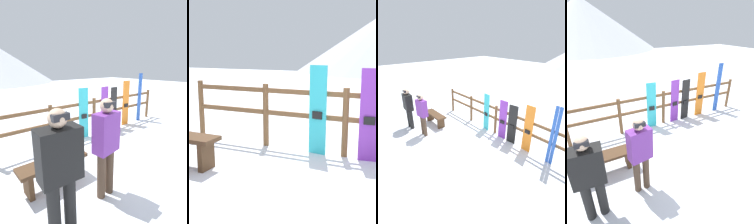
% 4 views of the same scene
% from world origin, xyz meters
% --- Properties ---
extents(ground_plane, '(40.00, 40.00, 0.00)m').
position_xyz_m(ground_plane, '(0.00, 0.00, 0.00)').
color(ground_plane, white).
extents(mountain_backdrop, '(18.00, 18.00, 6.00)m').
position_xyz_m(mountain_backdrop, '(0.00, 23.71, 3.00)').
color(mountain_backdrop, silver).
rests_on(mountain_backdrop, ground).
extents(fence, '(5.70, 0.10, 1.09)m').
position_xyz_m(fence, '(0.00, 1.71, 0.66)').
color(fence, brown).
rests_on(fence, ground).
extents(bench, '(1.19, 0.36, 0.47)m').
position_xyz_m(bench, '(-2.08, 0.34, 0.34)').
color(bench, '#4C331E').
rests_on(bench, ground).
extents(person_purple, '(0.43, 0.28, 1.57)m').
position_xyz_m(person_purple, '(-1.57, -0.40, 0.91)').
color(person_purple, '#4C3828').
rests_on(person_purple, ground).
extents(person_black, '(0.50, 0.30, 1.59)m').
position_xyz_m(person_black, '(-2.44, -0.56, 0.91)').
color(person_black, black).
rests_on(person_black, ground).
extents(snowboard_cyan, '(0.29, 0.08, 1.43)m').
position_xyz_m(snowboard_cyan, '(-0.43, 1.65, 0.71)').
color(snowboard_cyan, '#2DBFCC').
rests_on(snowboard_cyan, ground).
extents(snowboard_purple, '(0.30, 0.08, 1.41)m').
position_xyz_m(snowboard_purple, '(0.38, 1.65, 0.70)').
color(snowboard_purple, purple).
rests_on(snowboard_purple, ground).
extents(snowboard_black_stripe, '(0.32, 0.09, 1.36)m').
position_xyz_m(snowboard_black_stripe, '(0.78, 1.65, 0.68)').
color(snowboard_black_stripe, black).
rests_on(snowboard_black_stripe, ground).
extents(snowboard_orange, '(0.31, 0.06, 1.53)m').
position_xyz_m(snowboard_orange, '(1.38, 1.65, 0.76)').
color(snowboard_orange, orange).
rests_on(snowboard_orange, ground).
extents(ski_pair_blue, '(0.20, 0.02, 1.75)m').
position_xyz_m(ski_pair_blue, '(2.16, 1.65, 0.87)').
color(ski_pair_blue, blue).
rests_on(ski_pair_blue, ground).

